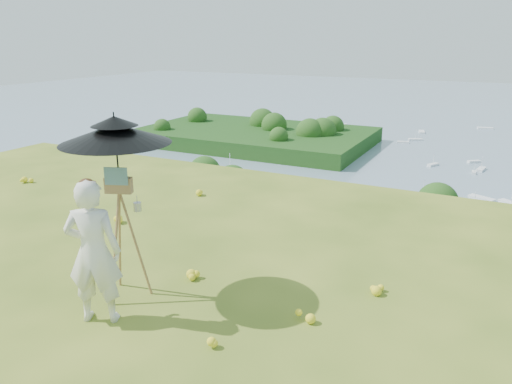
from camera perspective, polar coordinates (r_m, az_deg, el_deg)
The scene contains 11 objects.
shoreline_tier at distance 88.04m, azimuth 20.53°, elevation -10.20°, with size 170.00×28.00×8.00m, color slate.
bay_water at distance 246.52m, azimuth 25.44°, elevation 7.08°, with size 700.00×700.00×0.00m, color #7797AA.
peninsula at distance 180.92m, azimuth -0.09°, elevation 7.18°, with size 90.00×60.00×12.00m, color #103C10, non-canonical shape.
slope_trees at distance 43.09m, azimuth 16.74°, elevation -8.32°, with size 110.00×50.00×6.00m, color #204C16, non-canonical shape.
harbor_town at distance 85.35m, azimuth 20.99°, elevation -6.32°, with size 110.00×22.00×5.00m, color silver, non-canonical shape.
moored_boats at distance 169.69m, azimuth 20.10°, elevation 3.82°, with size 140.00×140.00×0.70m, color white, non-canonical shape.
wildflowers at distance 7.67m, azimuth -27.05°, elevation -8.62°, with size 10.00×10.50×0.12m, color yellow, non-canonical shape.
painter at distance 5.93m, azimuth -18.08°, elevation -6.55°, with size 0.62×0.41×1.71m, color white.
field_easel at distance 6.40m, azimuth -14.99°, elevation -4.53°, with size 0.65×0.65×1.70m, color olive, non-canonical shape.
sun_umbrella at distance 6.13m, azimuth -15.64°, elevation 4.46°, with size 1.31×1.31×0.94m, color black, non-canonical shape.
painter_cap at distance 5.67m, azimuth -18.84°, elevation 0.95°, with size 0.20×0.24×0.10m, color #C16969, non-canonical shape.
Camera 1 is at (5.84, -3.63, 3.18)m, focal length 35.00 mm.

